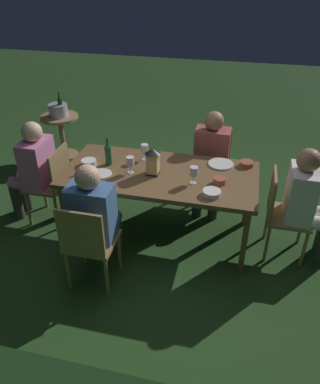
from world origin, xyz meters
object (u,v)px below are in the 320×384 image
(side_table, at_px, (61,130))
(lantern_centerpiece, at_px, (153,160))
(person_in_blue, at_px, (95,214))
(bowl_olives, at_px, (219,181))
(dining_table, at_px, (160,177))
(plate_a, at_px, (221,164))
(person_in_rust, at_px, (211,158))
(bowl_salad, at_px, (212,193))
(person_in_pink, at_px, (33,167))
(wine_glass_a, at_px, (130,162))
(plate_b, at_px, (101,174))
(ice_bucket, at_px, (58,109))
(chair_head_far, at_px, (52,181))
(bowl_bread, at_px, (89,162))
(chair_side_right_b, at_px, (88,242))
(chair_side_left_a, at_px, (212,162))
(green_bottle_on_table, at_px, (108,154))
(person_in_cream, at_px, (307,200))
(chair_head_near, at_px, (282,211))
(bowl_dip, at_px, (247,164))
(wine_glass_b, at_px, (194,172))
(wine_glass_c, at_px, (145,149))

(side_table, bearing_deg, lantern_centerpiece, 139.33)
(person_in_blue, relative_size, bowl_olives, 9.75)
(dining_table, bearing_deg, plate_a, -151.85)
(dining_table, height_order, plate_a, plate_a)
(person_in_rust, bearing_deg, bowl_salad, 96.82)
(person_in_pink, distance_m, wine_glass_a, 1.14)
(side_table, bearing_deg, plate_a, 153.73)
(lantern_centerpiece, relative_size, plate_b, 1.28)
(lantern_centerpiece, xyz_separation_m, bowl_olives, (-0.64, 0.04, -0.12))
(person_in_blue, xyz_separation_m, ice_bucket, (1.39, -2.13, 0.08))
(plate_a, distance_m, bowl_olives, 0.37)
(wine_glass_a, distance_m, bowl_salad, 0.85)
(side_table, bearing_deg, wine_glass_a, 134.98)
(chair_head_far, relative_size, lantern_centerpiece, 3.28)
(bowl_bread, bearing_deg, person_in_pink, -1.34)
(chair_side_right_b, bearing_deg, bowl_bread, -69.64)
(chair_head_far, relative_size, chair_side_left_a, 1.00)
(bowl_salad, bearing_deg, green_bottle_on_table, -17.41)
(chair_side_right_b, distance_m, bowl_bread, 0.94)
(wine_glass_a, relative_size, bowl_olives, 1.43)
(dining_table, relative_size, bowl_olives, 16.02)
(person_in_pink, height_order, side_table, person_in_pink)
(chair_head_far, relative_size, side_table, 1.40)
(person_in_pink, height_order, wine_glass_a, person_in_pink)
(plate_a, bearing_deg, person_in_pink, 8.75)
(person_in_pink, bearing_deg, ice_bucket, -73.82)
(person_in_cream, relative_size, green_bottle_on_table, 3.96)
(person_in_rust, xyz_separation_m, wine_glass_a, (0.70, 0.72, 0.23))
(person_in_blue, xyz_separation_m, wine_glass_a, (-0.15, -0.59, 0.23))
(wine_glass_a, bearing_deg, chair_head_near, -177.41)
(chair_side_right_b, distance_m, bowl_dip, 1.74)
(chair_side_right_b, relative_size, person_in_cream, 0.76)
(bowl_olives, xyz_separation_m, bowl_dip, (-0.23, -0.41, -0.00))
(wine_glass_a, xyz_separation_m, bowl_olives, (-0.86, 0.00, -0.09))
(wine_glass_b, distance_m, plate_b, 0.90)
(chair_side_left_a, relative_size, person_in_rust, 0.76)
(bowl_olives, relative_size, side_table, 0.19)
(bowl_bread, bearing_deg, chair_head_near, -179.54)
(chair_side_left_a, relative_size, bowl_salad, 5.35)
(dining_table, xyz_separation_m, plate_b, (0.55, 0.17, 0.06))
(plate_b, bearing_deg, lantern_centerpiece, -164.10)
(ice_bucket, bearing_deg, wine_glass_c, 142.17)
(chair_head_near, xyz_separation_m, person_in_cream, (-0.20, 0.00, 0.15))
(lantern_centerpiece, height_order, ice_bucket, lantern_centerpiece)
(plate_b, bearing_deg, chair_head_near, -174.35)
(chair_head_near, distance_m, green_bottle_on_table, 1.78)
(chair_side_right_b, bearing_deg, lantern_centerpiece, -114.01)
(lantern_centerpiece, relative_size, wine_glass_a, 1.57)
(chair_head_near, height_order, bowl_bread, chair_head_near)
(plate_b, relative_size, bowl_dip, 1.50)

